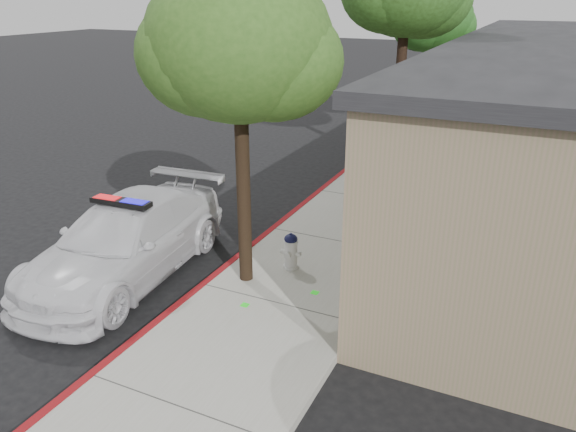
# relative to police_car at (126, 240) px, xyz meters

# --- Properties ---
(ground) EXTENTS (120.00, 120.00, 0.00)m
(ground) POSITION_rel_police_car_xyz_m (1.69, 0.08, -0.77)
(ground) COLOR black
(ground) RESTS_ON ground
(sidewalk) EXTENTS (3.20, 60.00, 0.15)m
(sidewalk) POSITION_rel_police_car_xyz_m (3.29, 3.08, -0.70)
(sidewalk) COLOR gray
(sidewalk) RESTS_ON ground
(red_curb) EXTENTS (0.14, 60.00, 0.16)m
(red_curb) POSITION_rel_police_car_xyz_m (1.75, 3.08, -0.69)
(red_curb) COLOR maroon
(red_curb) RESTS_ON ground
(police_car) EXTENTS (2.53, 5.44, 1.66)m
(police_car) POSITION_rel_police_car_xyz_m (0.00, 0.00, 0.00)
(police_car) COLOR silver
(police_car) RESTS_ON ground
(fire_hydrant) EXTENTS (0.43, 0.38, 0.76)m
(fire_hydrant) POSITION_rel_police_car_xyz_m (2.99, 1.43, -0.24)
(fire_hydrant) COLOR silver
(fire_hydrant) RESTS_ON sidewalk
(street_tree_near) EXTENTS (3.41, 3.18, 5.82)m
(street_tree_near) POSITION_rel_police_car_xyz_m (2.40, 0.64, 3.72)
(street_tree_near) COLOR black
(street_tree_near) RESTS_ON sidewalk
(street_tree_far) EXTENTS (3.07, 3.02, 5.62)m
(street_tree_far) POSITION_rel_police_car_xyz_m (2.88, 14.12, 3.60)
(street_tree_far) COLOR black
(street_tree_far) RESTS_ON sidewalk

